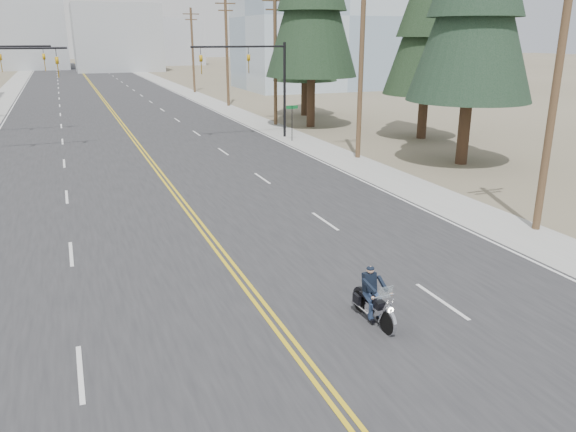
% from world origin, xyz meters
% --- Properties ---
extents(ground_plane, '(400.00, 400.00, 0.00)m').
position_xyz_m(ground_plane, '(0.00, 0.00, 0.00)').
color(ground_plane, '#776D56').
rests_on(ground_plane, ground).
extents(road, '(20.00, 200.00, 0.01)m').
position_xyz_m(road, '(0.00, 70.00, 0.01)').
color(road, '#303033').
rests_on(road, ground).
extents(sidewalk_left, '(3.00, 200.00, 0.01)m').
position_xyz_m(sidewalk_left, '(-11.50, 70.00, 0.01)').
color(sidewalk_left, '#A5A5A0').
rests_on(sidewalk_left, ground).
extents(sidewalk_right, '(3.00, 200.00, 0.01)m').
position_xyz_m(sidewalk_right, '(11.50, 70.00, 0.01)').
color(sidewalk_right, '#A5A5A0').
rests_on(sidewalk_right, ground).
extents(traffic_mast_right, '(7.10, 0.26, 7.00)m').
position_xyz_m(traffic_mast_right, '(8.98, 32.00, 4.94)').
color(traffic_mast_right, black).
rests_on(traffic_mast_right, ground).
extents(street_sign, '(0.90, 0.06, 2.62)m').
position_xyz_m(street_sign, '(10.80, 30.00, 1.80)').
color(street_sign, black).
rests_on(street_sign, ground).
extents(utility_pole_a, '(2.20, 0.30, 11.00)m').
position_xyz_m(utility_pole_a, '(12.50, 8.00, 5.73)').
color(utility_pole_a, brown).
rests_on(utility_pole_a, ground).
extents(utility_pole_b, '(2.20, 0.30, 11.50)m').
position_xyz_m(utility_pole_b, '(12.50, 23.00, 5.98)').
color(utility_pole_b, brown).
rests_on(utility_pole_b, ground).
extents(utility_pole_c, '(2.20, 0.30, 11.00)m').
position_xyz_m(utility_pole_c, '(12.50, 38.00, 5.73)').
color(utility_pole_c, brown).
rests_on(utility_pole_c, ground).
extents(utility_pole_d, '(2.20, 0.30, 11.50)m').
position_xyz_m(utility_pole_d, '(12.50, 53.00, 5.98)').
color(utility_pole_d, brown).
rests_on(utility_pole_d, ground).
extents(utility_pole_e, '(2.20, 0.30, 11.00)m').
position_xyz_m(utility_pole_e, '(12.50, 70.00, 5.73)').
color(utility_pole_e, brown).
rests_on(utility_pole_e, ground).
extents(glass_building, '(24.00, 16.00, 20.00)m').
position_xyz_m(glass_building, '(32.00, 70.00, 10.00)').
color(glass_building, '#9EB5CC').
rests_on(glass_building, ground).
extents(haze_bldg_b, '(18.00, 14.00, 14.00)m').
position_xyz_m(haze_bldg_b, '(8.00, 125.00, 7.00)').
color(haze_bldg_b, '#ADB2B7').
rests_on(haze_bldg_b, ground).
extents(haze_bldg_c, '(16.00, 12.00, 18.00)m').
position_xyz_m(haze_bldg_c, '(40.00, 110.00, 9.00)').
color(haze_bldg_c, '#B7BCC6').
rests_on(haze_bldg_c, ground).
extents(haze_bldg_d, '(20.00, 15.00, 26.00)m').
position_xyz_m(haze_bldg_d, '(-12.00, 140.00, 13.00)').
color(haze_bldg_d, '#ADB2B7').
rests_on(haze_bldg_d, ground).
extents(haze_bldg_e, '(14.00, 14.00, 12.00)m').
position_xyz_m(haze_bldg_e, '(25.00, 150.00, 6.00)').
color(haze_bldg_e, '#B7BCC6').
rests_on(haze_bldg_e, ground).
extents(motorcyclist, '(0.89, 1.99, 1.54)m').
position_xyz_m(motorcyclist, '(2.53, 3.69, 0.77)').
color(motorcyclist, black).
rests_on(motorcyclist, ground).
extents(conifer_mid, '(6.20, 6.20, 16.54)m').
position_xyz_m(conifer_mid, '(20.47, 27.62, 9.49)').
color(conifer_mid, '#382619').
rests_on(conifer_mid, ground).
extents(conifer_far, '(6.19, 6.19, 16.57)m').
position_xyz_m(conifer_far, '(17.33, 42.80, 9.51)').
color(conifer_far, '#382619').
rests_on(conifer_far, ground).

